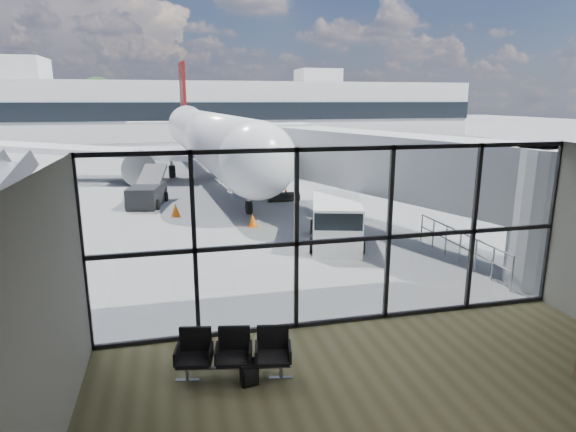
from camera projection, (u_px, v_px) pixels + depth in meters
name	position (u px, v px, depth m)	size (l,w,h in m)	color
ground	(212.00, 154.00, 50.15)	(220.00, 220.00, 0.00)	slate
lounge_shell	(454.00, 300.00, 7.17)	(12.02, 8.01, 4.51)	brown
glass_curtain_wall	(344.00, 238.00, 11.80)	(12.10, 0.12, 4.50)	white
jet_bridge	(399.00, 171.00, 19.47)	(8.00, 16.50, 4.33)	#A8A9AD
apron_railing	(460.00, 242.00, 16.73)	(0.06, 5.46, 1.11)	gray
far_terminal	(195.00, 109.00, 69.79)	(80.00, 12.20, 11.00)	beige
tree_3	(15.00, 106.00, 73.22)	(4.95, 4.95, 7.12)	#382619
tree_4	(58.00, 101.00, 74.43)	(5.61, 5.61, 8.07)	#382619
tree_5	(98.00, 97.00, 75.63)	(6.27, 6.27, 9.03)	#382619
seating_row	(234.00, 351.00, 9.82)	(2.33, 1.05, 1.03)	gray
backpack	(249.00, 373.00, 9.58)	(0.38, 0.36, 0.52)	black
airliner	(206.00, 137.00, 36.19)	(31.13, 36.11, 9.30)	silver
service_van	(336.00, 221.00, 18.81)	(2.90, 4.46, 1.79)	silver
belt_loader	(148.00, 193.00, 25.92)	(2.21, 4.38, 1.93)	black
traffic_cone_a	(176.00, 210.00, 23.45)	(0.46, 0.46, 0.66)	orange
traffic_cone_b	(286.00, 194.00, 27.39)	(0.47, 0.47, 0.68)	#FF3D0D
traffic_cone_c	(253.00, 220.00, 21.58)	(0.43, 0.43, 0.62)	orange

